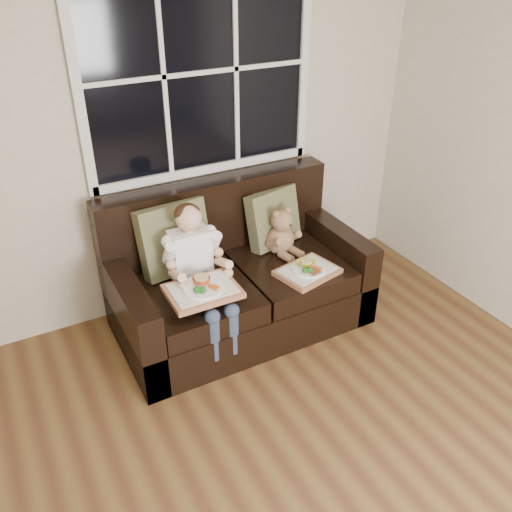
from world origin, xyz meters
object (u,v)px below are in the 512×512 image
tray_left (203,290)px  child (197,262)px  loveseat (236,282)px  tray_right (307,270)px  teddy_bear (281,235)px

tray_left → child: bearing=75.9°
child → tray_left: size_ratio=1.94×
loveseat → tray_right: (0.37, -0.32, 0.17)m
tray_left → tray_right: bearing=1.3°
loveseat → child: size_ratio=2.04×
child → tray_left: child is taller
teddy_bear → tray_left: 0.82m
tray_right → teddy_bear: bearing=79.1°
loveseat → tray_right: 0.52m
teddy_bear → child: bearing=179.0°
child → teddy_bear: child is taller
teddy_bear → loveseat: bearing=170.0°
tray_left → tray_right: tray_left is taller
loveseat → tray_left: 0.58m
loveseat → teddy_bear: loveseat is taller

